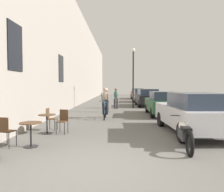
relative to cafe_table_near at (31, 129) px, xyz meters
The scene contains 17 objects.
ground_plane 2.65m from the cafe_table_near, 37.53° to the right, with size 88.00×88.00×0.00m, color #5B5954.
building_facade_left 13.14m from the cafe_table_near, 96.37° to the left, with size 0.54×68.00×9.24m.
cafe_table_near is the anchor object (origin of this frame).
cafe_chair_near_toward_street 0.70m from the cafe_table_near, behind, with size 0.45×0.45×0.89m.
cafe_table_mid 1.81m from the cafe_table_near, 93.52° to the left, with size 0.64×0.64×0.72m.
cafe_chair_mid_toward_street 2.47m from the cafe_table_near, 94.36° to the left, with size 0.39×0.39×0.89m.
cafe_chair_mid_toward_wall 1.94m from the cafe_table_near, 75.98° to the left, with size 0.44×0.44×0.89m.
cyclist_on_bicycle 6.11m from the cafe_table_near, 72.41° to the left, with size 0.52×1.76×1.74m.
pedestrian_near 8.93m from the cafe_table_near, 78.65° to the left, with size 0.37×0.29×1.66m.
pedestrian_mid 11.37m from the cafe_table_near, 77.78° to the left, with size 0.36×0.26×1.65m.
street_lamp 12.70m from the cafe_table_near, 72.11° to the left, with size 0.32×0.32×4.90m.
parked_car_nearest 5.69m from the cafe_table_near, 20.03° to the left, with size 1.97×4.40×1.54m.
parked_car_second 8.91m from the cafe_table_near, 53.60° to the left, with size 1.83×4.17×1.47m.
parked_car_third 14.34m from the cafe_table_near, 68.94° to the left, with size 1.89×4.37×1.55m.
parked_car_fourth 19.37m from the cafe_table_near, 74.60° to the left, with size 1.78×4.14×1.47m.
parked_car_fifth 25.54m from the cafe_table_near, 77.99° to the left, with size 1.89×4.24×1.49m.
parked_motorcycle 4.46m from the cafe_table_near, ahead, with size 0.62×2.14×0.92m.
Camera 1 is at (0.47, -4.72, 1.77)m, focal length 35.26 mm.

